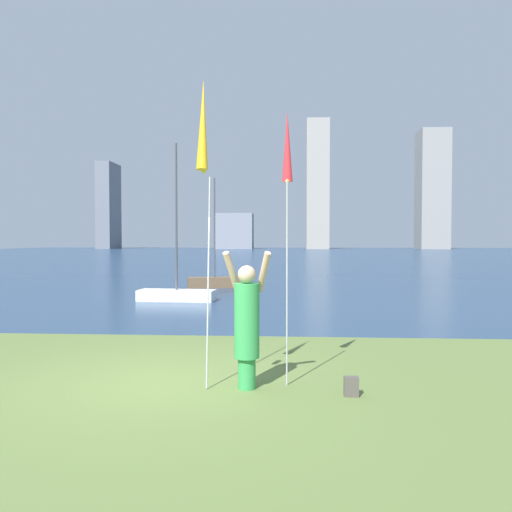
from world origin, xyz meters
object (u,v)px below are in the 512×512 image
(bag, at_px, (351,387))
(sailboat_1, at_px, (215,281))
(sailboat_5, at_px, (177,293))
(kite_flag_left, at_px, (203,133))
(person, at_px, (247,321))
(kite_flag_right, at_px, (287,156))

(bag, relative_size, sailboat_1, 0.06)
(sailboat_1, height_order, sailboat_5, sailboat_5)
(kite_flag_left, bearing_deg, bag, 0.80)
(person, height_order, kite_flag_right, kite_flag_right)
(sailboat_1, bearing_deg, bag, -75.10)
(person, xyz_separation_m, sailboat_1, (-2.71, 15.44, -0.67))
(kite_flag_right, relative_size, sailboat_1, 0.83)
(kite_flag_left, height_order, sailboat_5, sailboat_5)
(kite_flag_right, bearing_deg, sailboat_1, 102.29)
(kite_flag_right, bearing_deg, sailboat_5, 111.05)
(kite_flag_right, xyz_separation_m, sailboat_5, (-3.92, 10.19, -3.13))
(kite_flag_right, xyz_separation_m, bag, (0.89, -0.61, -3.28))
(kite_flag_left, height_order, kite_flag_right, kite_flag_left)
(person, bearing_deg, sailboat_5, 123.41)
(kite_flag_right, height_order, sailboat_1, sailboat_1)
(sailboat_5, bearing_deg, sailboat_1, 82.70)
(kite_flag_right, xyz_separation_m, sailboat_1, (-3.29, 15.11, -3.10))
(sailboat_1, distance_m, sailboat_5, 4.96)
(kite_flag_left, xyz_separation_m, bag, (2.05, 0.03, -3.49))
(bag, xyz_separation_m, sailboat_5, (-4.81, 10.80, 0.15))
(kite_flag_left, height_order, bag, kite_flag_left)
(person, distance_m, kite_flag_left, 2.73)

